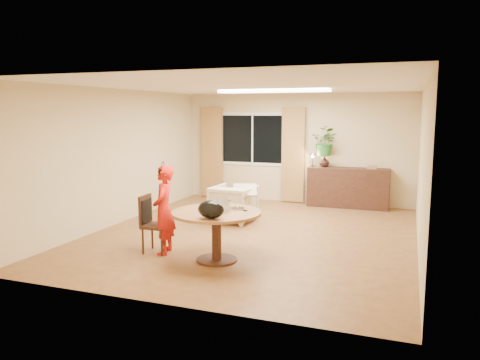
{
  "coord_description": "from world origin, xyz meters",
  "views": [
    {
      "loc": [
        2.55,
        -7.7,
        2.17
      ],
      "look_at": [
        -0.18,
        -0.2,
        1.0
      ],
      "focal_mm": 35.0,
      "sensor_mm": 36.0,
      "label": 1
    }
  ],
  "objects_px": {
    "child": "(164,210)",
    "armchair": "(234,204)",
    "dining_chair": "(156,224)",
    "sideboard": "(348,188)",
    "dining_table": "(216,222)"
  },
  "relations": [
    {
      "from": "dining_table",
      "to": "child",
      "type": "xyz_separation_m",
      "value": [
        -0.9,
        0.07,
        0.1
      ]
    },
    {
      "from": "child",
      "to": "armchair",
      "type": "height_order",
      "value": "child"
    },
    {
      "from": "child",
      "to": "sideboard",
      "type": "bearing_deg",
      "value": 138.15
    },
    {
      "from": "armchair",
      "to": "sideboard",
      "type": "height_order",
      "value": "sideboard"
    },
    {
      "from": "child",
      "to": "sideboard",
      "type": "relative_size",
      "value": 0.75
    },
    {
      "from": "dining_chair",
      "to": "sideboard",
      "type": "distance_m",
      "value": 5.1
    },
    {
      "from": "dining_table",
      "to": "dining_chair",
      "type": "xyz_separation_m",
      "value": [
        -1.04,
        0.08,
        -0.13
      ]
    },
    {
      "from": "dining_table",
      "to": "child",
      "type": "bearing_deg",
      "value": 175.43
    },
    {
      "from": "dining_chair",
      "to": "child",
      "type": "relative_size",
      "value": 0.65
    },
    {
      "from": "dining_table",
      "to": "sideboard",
      "type": "relative_size",
      "value": 0.72
    },
    {
      "from": "dining_chair",
      "to": "armchair",
      "type": "xyz_separation_m",
      "value": [
        0.4,
        2.3,
        -0.08
      ]
    },
    {
      "from": "dining_table",
      "to": "sideboard",
      "type": "bearing_deg",
      "value": 74.21
    },
    {
      "from": "dining_table",
      "to": "sideboard",
      "type": "distance_m",
      "value": 4.79
    },
    {
      "from": "sideboard",
      "to": "dining_table",
      "type": "bearing_deg",
      "value": -105.79
    },
    {
      "from": "child",
      "to": "armchair",
      "type": "bearing_deg",
      "value": 157.53
    }
  ]
}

